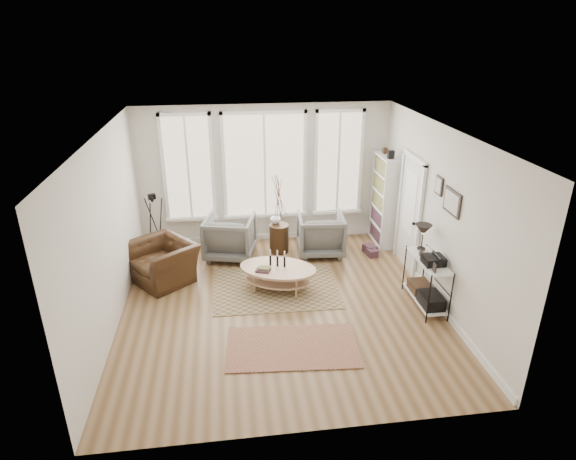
{
  "coord_description": "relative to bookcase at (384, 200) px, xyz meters",
  "views": [
    {
      "loc": [
        -0.8,
        -6.87,
        4.34
      ],
      "look_at": [
        0.2,
        0.6,
        1.1
      ],
      "focal_mm": 30.0,
      "sensor_mm": 36.0,
      "label": 1
    }
  ],
  "objects": [
    {
      "name": "low_shelf",
      "position": [
        -0.06,
        -2.52,
        -0.44
      ],
      "size": [
        0.38,
        1.08,
        1.3
      ],
      "color": "white",
      "rests_on": "ground"
    },
    {
      "name": "side_table",
      "position": [
        -2.22,
        -0.16,
        -0.16
      ],
      "size": [
        0.39,
        0.39,
        1.65
      ],
      "color": "#372111",
      "rests_on": "ground"
    },
    {
      "name": "wall_art",
      "position": [
        0.14,
        -2.49,
        0.92
      ],
      "size": [
        0.04,
        0.88,
        0.44
      ],
      "color": "black",
      "rests_on": "ground"
    },
    {
      "name": "accent_chair",
      "position": [
        -4.46,
        -1.07,
        -0.59
      ],
      "size": [
        1.49,
        1.47,
        0.73
      ],
      "primitive_type": "imported",
      "rotation": [
        0.0,
        0.0,
        -0.88
      ],
      "color": "#372111",
      "rests_on": "ground"
    },
    {
      "name": "tripod_camera",
      "position": [
        -4.65,
        -0.22,
        -0.32
      ],
      "size": [
        0.49,
        0.49,
        1.38
      ],
      "color": "black",
      "rests_on": "ground"
    },
    {
      "name": "book_stack_near",
      "position": [
        -0.39,
        -0.48,
        -0.87
      ],
      "size": [
        0.28,
        0.32,
        0.17
      ],
      "primitive_type": "cube",
      "rotation": [
        0.0,
        0.0,
        0.37
      ],
      "color": "maroon",
      "rests_on": "ground"
    },
    {
      "name": "rug_main",
      "position": [
        -2.46,
        -1.66,
        -0.95
      ],
      "size": [
        2.22,
        1.69,
        0.01
      ],
      "primitive_type": "cube",
      "rotation": [
        0.0,
        0.0,
        -0.02
      ],
      "color": "brown",
      "rests_on": "ground"
    },
    {
      "name": "room",
      "position": [
        -2.42,
        -2.2,
        0.47
      ],
      "size": [
        5.5,
        5.54,
        2.9
      ],
      "color": "olive",
      "rests_on": "ground"
    },
    {
      "name": "vase",
      "position": [
        -2.28,
        -0.07,
        -0.26
      ],
      "size": [
        0.26,
        0.26,
        0.22
      ],
      "primitive_type": "imported",
      "rotation": [
        0.0,
        0.0,
        0.31
      ],
      "color": "silver",
      "rests_on": "side_table"
    },
    {
      "name": "bookcase",
      "position": [
        0.0,
        0.0,
        0.0
      ],
      "size": [
        0.31,
        0.85,
        2.06
      ],
      "color": "white",
      "rests_on": "ground"
    },
    {
      "name": "book_stack_far",
      "position": [
        -0.39,
        -0.64,
        -0.88
      ],
      "size": [
        0.22,
        0.26,
        0.15
      ],
      "primitive_type": "cube",
      "rotation": [
        0.0,
        0.0,
        0.18
      ],
      "color": "maroon",
      "rests_on": "ground"
    },
    {
      "name": "armchair_right",
      "position": [
        -1.4,
        -0.35,
        -0.53
      ],
      "size": [
        0.97,
        0.99,
        0.85
      ],
      "primitive_type": "imported",
      "rotation": [
        0.0,
        0.0,
        3.07
      ],
      "color": "slate",
      "rests_on": "ground"
    },
    {
      "name": "armchair_left",
      "position": [
        -3.22,
        -0.27,
        -0.52
      ],
      "size": [
        1.13,
        1.15,
        0.87
      ],
      "primitive_type": "imported",
      "rotation": [
        0.0,
        0.0,
        2.91
      ],
      "color": "slate",
      "rests_on": "ground"
    },
    {
      "name": "rug_runner",
      "position": [
        -2.41,
        -3.4,
        -0.94
      ],
      "size": [
        1.98,
        1.2,
        0.01
      ],
      "primitive_type": "cube",
      "rotation": [
        0.0,
        0.0,
        -0.08
      ],
      "color": "maroon",
      "rests_on": "ground"
    },
    {
      "name": "coffee_table",
      "position": [
        -2.43,
        -1.69,
        -0.62
      ],
      "size": [
        1.56,
        1.28,
        0.62
      ],
      "color": "tan",
      "rests_on": "ground"
    },
    {
      "name": "bay_window",
      "position": [
        -2.44,
        0.49,
        0.65
      ],
      "size": [
        4.14,
        0.12,
        2.24
      ],
      "color": "tan",
      "rests_on": "ground"
    },
    {
      "name": "door",
      "position": [
        0.13,
        -1.08,
        0.17
      ],
      "size": [
        0.09,
        1.06,
        2.22
      ],
      "color": "silver",
      "rests_on": "ground"
    }
  ]
}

